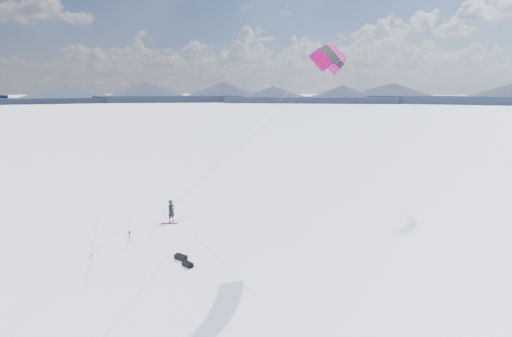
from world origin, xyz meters
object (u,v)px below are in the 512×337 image
Objects in this scene: tripod at (130,237)px; gear_bag_a at (181,257)px; gear_bag_b at (188,264)px; snowkiter at (172,222)px; snowboard at (169,223)px.

gear_bag_a is (4.33, 0.66, -0.60)m from tripod.
gear_bag_b is at bearing -27.34° from tripod.
gear_bag_a is 1.16m from gear_bag_b.
tripod is at bearing -173.86° from gear_bag_a.
tripod is 1.38× the size of gear_bag_a.
gear_bag_b is (5.39, 0.20, -0.62)m from tripod.
gear_bag_a is at bearing -129.03° from snowkiter.
tripod is (1.33, -4.79, 0.75)m from snowboard.
snowboard is 5.03m from tripod.
snowkiter is at bearing 150.55° from gear_bag_b.
snowboard is 1.60× the size of gear_bag_a.
gear_bag_b is (6.87, -5.02, 0.15)m from snowkiter.
tripod reaches higher than snowboard.
snowkiter is 8.51m from gear_bag_b.
tripod is 1.50× the size of gear_bag_b.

